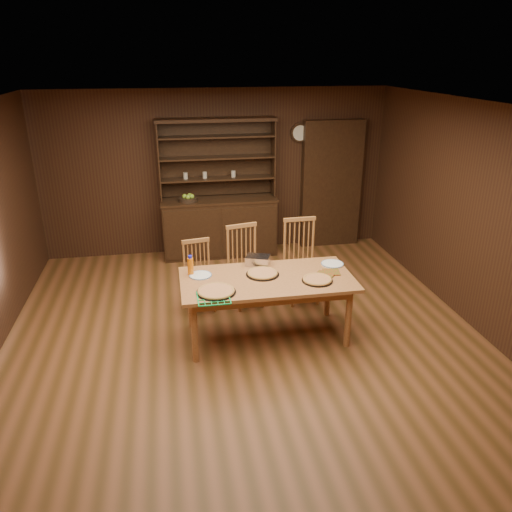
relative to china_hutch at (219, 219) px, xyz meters
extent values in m
plane|color=brown|center=(0.00, -2.75, -0.60)|extent=(6.00, 6.00, 0.00)
plane|color=white|center=(0.00, -2.75, 2.00)|extent=(6.00, 6.00, 0.00)
plane|color=#362011|center=(0.00, 0.25, 0.70)|extent=(5.50, 0.00, 5.50)
plane|color=#362011|center=(0.00, -5.75, 0.70)|extent=(5.50, 0.00, 5.50)
plane|color=#362011|center=(2.75, -2.75, 0.70)|extent=(0.00, 6.00, 6.00)
cube|color=#321F10|center=(0.00, -0.01, -0.15)|extent=(1.80, 0.50, 0.90)
cube|color=#321F10|center=(0.00, -0.01, 0.32)|extent=(1.84, 0.52, 0.04)
cube|color=#321F10|center=(0.00, 0.22, 0.95)|extent=(1.80, 0.02, 1.20)
cube|color=#321F10|center=(-0.89, 0.07, 0.95)|extent=(0.02, 0.32, 1.20)
cube|color=#321F10|center=(0.89, 0.07, 0.95)|extent=(0.02, 0.32, 1.20)
cube|color=#321F10|center=(0.00, 0.07, 1.55)|extent=(1.84, 0.34, 0.05)
cylinder|color=#B2AB97|center=(-0.50, 0.07, 0.72)|extent=(0.07, 0.07, 0.10)
cylinder|color=#B2AB97|center=(-0.20, 0.07, 0.72)|extent=(0.07, 0.07, 0.10)
cube|color=#321F10|center=(1.90, 0.15, 0.45)|extent=(1.00, 0.18, 2.10)
cylinder|color=#321F10|center=(1.35, 0.21, 1.30)|extent=(0.30, 0.04, 0.30)
cylinder|color=beige|center=(1.35, 0.18, 1.30)|extent=(0.24, 0.01, 0.24)
cube|color=#BA7540|center=(0.25, -2.68, 0.13)|extent=(1.93, 0.97, 0.04)
cylinder|color=#BA7540|center=(-0.60, -3.05, -0.24)|extent=(0.07, 0.07, 0.71)
cylinder|color=#BA7540|center=(-0.60, -2.31, -0.24)|extent=(0.07, 0.07, 0.71)
cylinder|color=#BA7540|center=(1.10, -3.05, -0.24)|extent=(0.07, 0.07, 0.71)
cylinder|color=#BA7540|center=(1.10, -2.31, -0.24)|extent=(0.07, 0.07, 0.71)
cube|color=#B16E3C|center=(-0.46, -1.87, -0.22)|extent=(0.43, 0.41, 0.04)
cylinder|color=#B16E3C|center=(-0.57, -2.03, -0.42)|extent=(0.03, 0.03, 0.36)
cylinder|color=#B16E3C|center=(-0.62, -1.76, -0.42)|extent=(0.03, 0.03, 0.36)
cylinder|color=#B16E3C|center=(-0.29, -1.98, -0.42)|extent=(0.03, 0.03, 0.36)
cylinder|color=#B16E3C|center=(-0.34, -1.71, -0.42)|extent=(0.03, 0.03, 0.36)
cube|color=#B16E3C|center=(-0.48, -1.72, 0.29)|extent=(0.36, 0.10, 0.05)
cube|color=#B16E3C|center=(0.15, -1.85, -0.15)|extent=(0.52, 0.50, 0.04)
cylinder|color=#B16E3C|center=(0.02, -2.03, -0.38)|extent=(0.04, 0.04, 0.43)
cylinder|color=#B16E3C|center=(-0.05, -1.73, -0.38)|extent=(0.04, 0.04, 0.43)
cylinder|color=#B16E3C|center=(0.35, -1.96, -0.38)|extent=(0.04, 0.04, 0.43)
cylinder|color=#B16E3C|center=(0.28, -1.66, -0.38)|extent=(0.04, 0.04, 0.43)
cube|color=#B16E3C|center=(0.11, -1.67, 0.44)|extent=(0.41, 0.12, 0.05)
cube|color=#B16E3C|center=(0.89, -1.86, -0.13)|extent=(0.47, 0.45, 0.04)
cylinder|color=#B16E3C|center=(0.72, -2.03, -0.37)|extent=(0.04, 0.04, 0.45)
cylinder|color=#B16E3C|center=(0.71, -1.70, -0.37)|extent=(0.04, 0.04, 0.45)
cylinder|color=#B16E3C|center=(1.06, -2.01, -0.37)|extent=(0.04, 0.04, 0.45)
cylinder|color=#B16E3C|center=(1.05, -1.69, -0.37)|extent=(0.04, 0.04, 0.45)
cube|color=#B16E3C|center=(0.88, -1.68, 0.49)|extent=(0.43, 0.05, 0.05)
cylinder|color=black|center=(-0.35, -2.95, 0.16)|extent=(0.42, 0.42, 0.01)
cylinder|color=tan|center=(-0.35, -2.95, 0.17)|extent=(0.39, 0.39, 0.02)
torus|color=gold|center=(-0.35, -2.95, 0.17)|extent=(0.39, 0.39, 0.03)
cylinder|color=black|center=(0.78, -2.86, 0.16)|extent=(0.34, 0.34, 0.01)
cylinder|color=tan|center=(0.78, -2.86, 0.17)|extent=(0.32, 0.32, 0.02)
torus|color=gold|center=(0.78, -2.86, 0.17)|extent=(0.32, 0.32, 0.03)
cylinder|color=black|center=(0.21, -2.58, 0.16)|extent=(0.38, 0.38, 0.01)
cylinder|color=tan|center=(0.21, -2.58, 0.17)|extent=(0.34, 0.34, 0.02)
torus|color=gold|center=(0.21, -2.58, 0.17)|extent=(0.35, 0.35, 0.03)
cylinder|color=white|center=(-0.48, -2.49, 0.16)|extent=(0.25, 0.25, 0.01)
torus|color=#2F548D|center=(-0.48, -2.49, 0.16)|extent=(0.26, 0.26, 0.01)
cylinder|color=white|center=(1.09, -2.44, 0.16)|extent=(0.27, 0.27, 0.01)
torus|color=#2F548D|center=(1.09, -2.44, 0.16)|extent=(0.27, 0.27, 0.01)
cube|color=white|center=(0.21, -2.29, 0.21)|extent=(0.33, 0.28, 0.11)
cylinder|color=orange|center=(-0.59, -2.44, 0.26)|extent=(0.07, 0.07, 0.21)
cylinder|color=#161AB9|center=(-0.59, -2.44, 0.37)|extent=(0.04, 0.04, 0.03)
cube|color=#B41C14|center=(1.00, -2.67, 0.16)|extent=(0.20, 0.20, 0.01)
cube|color=#B41C14|center=(0.90, -2.73, 0.16)|extent=(0.28, 0.28, 0.01)
cylinder|color=black|center=(-0.49, -0.06, 0.37)|extent=(0.29, 0.29, 0.06)
sphere|color=#92C233|center=(-0.54, -0.06, 0.42)|extent=(0.08, 0.08, 0.08)
sphere|color=#92C233|center=(-0.46, -0.03, 0.42)|extent=(0.08, 0.08, 0.08)
sphere|color=#92C233|center=(-0.49, -0.11, 0.42)|extent=(0.08, 0.08, 0.08)
sphere|color=#92C233|center=(-0.43, -0.08, 0.42)|extent=(0.08, 0.08, 0.08)
camera|label=1|loc=(-0.77, -7.65, 2.49)|focal=35.00mm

